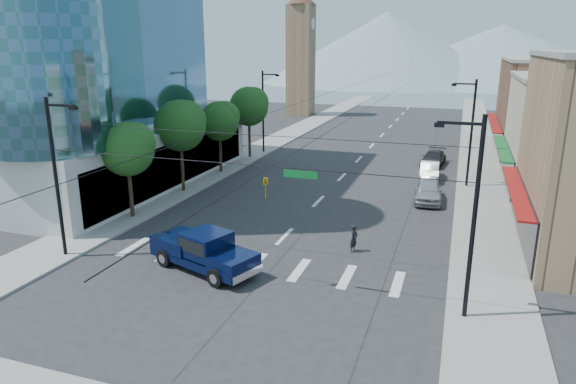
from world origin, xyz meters
name	(u,v)px	position (x,y,z in m)	size (l,w,h in m)	color
ground	(247,275)	(0.00, 0.00, 0.00)	(160.00, 160.00, 0.00)	#28282B
sidewalk_left	(283,137)	(-12.00, 40.00, 0.07)	(4.00, 120.00, 0.15)	gray
sidewalk_right	(478,148)	(12.00, 40.00, 0.07)	(4.00, 120.00, 0.15)	gray
office_tower	(23,10)	(-26.26, 13.85, 14.45)	(29.50, 27.00, 30.00)	#B7B7B2
shop_far	(560,108)	(20.00, 40.00, 5.00)	(12.00, 18.00, 10.00)	brown
clock_tower	(301,51)	(-16.50, 62.00, 10.64)	(4.80, 4.80, 20.40)	#8C6B4C
mountain_left	(387,47)	(-15.00, 150.00, 11.00)	(80.00, 80.00, 22.00)	gray
mountain_right	(501,54)	(20.00, 160.00, 9.00)	(90.00, 90.00, 18.00)	gray
tree_near	(129,147)	(-11.07, 6.10, 4.99)	(3.65, 3.64, 6.71)	black
tree_midnear	(182,124)	(-11.07, 13.10, 5.59)	(4.09, 4.09, 7.52)	black
tree_midfar	(221,120)	(-11.07, 20.10, 4.99)	(3.65, 3.64, 6.71)	black
tree_far	(250,105)	(-11.07, 27.10, 5.59)	(4.09, 4.09, 7.52)	black
signal_rig	(240,196)	(0.19, -1.00, 4.64)	(21.80, 0.20, 9.00)	black
lamp_pole_nw	(264,109)	(-10.67, 30.00, 4.94)	(2.00, 0.25, 9.00)	black
lamp_pole_ne	(470,129)	(10.67, 22.00, 4.94)	(2.00, 0.25, 9.00)	black
pickup_truck	(203,250)	(-2.49, -0.01, 1.13)	(6.76, 4.26, 2.17)	#071135
pedestrian	(354,238)	(4.62, 5.00, 0.82)	(0.60, 0.39, 1.64)	black
parked_car_near	(428,191)	(7.97, 16.74, 0.85)	(2.01, 5.00, 1.70)	#AAA9AE
parked_car_mid	(429,171)	(7.60, 23.83, 0.76)	(1.61, 4.62, 1.52)	silver
parked_car_far	(433,158)	(7.60, 29.70, 0.73)	(2.03, 5.00, 1.45)	#272729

